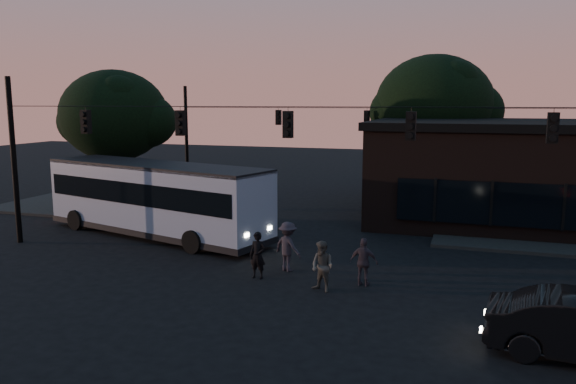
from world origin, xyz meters
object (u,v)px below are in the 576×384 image
(building, at_px, (520,172))
(pedestrian_d, at_px, (288,246))
(bus, at_px, (155,195))
(pedestrian_a, at_px, (258,255))
(pedestrian_b, at_px, (322,267))
(pedestrian_c, at_px, (364,262))

(building, height_order, pedestrian_d, building)
(bus, bearing_deg, building, 43.50)
(pedestrian_a, xyz_separation_m, pedestrian_b, (2.60, -0.65, 0.01))
(pedestrian_a, height_order, pedestrian_d, pedestrian_d)
(pedestrian_b, bearing_deg, pedestrian_d, 158.49)
(building, relative_size, pedestrian_a, 8.94)
(bus, relative_size, pedestrian_a, 7.39)
(pedestrian_b, xyz_separation_m, pedestrian_d, (-1.85, 1.87, 0.08))
(bus, height_order, pedestrian_c, bus)
(pedestrian_a, relative_size, pedestrian_b, 0.99)
(pedestrian_b, height_order, pedestrian_c, pedestrian_b)
(pedestrian_a, height_order, pedestrian_b, pedestrian_b)
(pedestrian_a, xyz_separation_m, pedestrian_c, (3.83, 0.39, -0.01))
(pedestrian_d, bearing_deg, pedestrian_c, -169.51)
(pedestrian_d, bearing_deg, pedestrian_a, 84.01)
(pedestrian_a, xyz_separation_m, pedestrian_d, (0.75, 1.22, 0.09))
(bus, relative_size, pedestrian_d, 6.69)
(pedestrian_b, distance_m, pedestrian_c, 1.60)
(pedestrian_c, bearing_deg, pedestrian_d, -10.75)
(bus, xyz_separation_m, pedestrian_a, (7.08, -4.64, -1.10))
(pedestrian_c, height_order, pedestrian_d, pedestrian_d)
(pedestrian_a, height_order, pedestrian_c, pedestrian_a)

